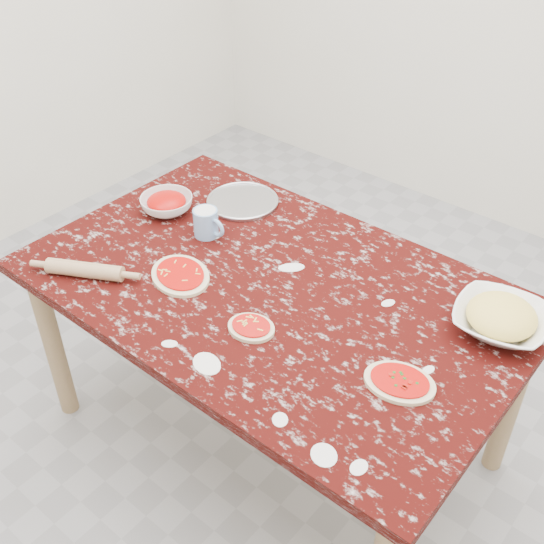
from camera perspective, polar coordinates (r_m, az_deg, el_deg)
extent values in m
plane|color=gray|center=(2.66, 0.00, -13.81)|extent=(4.00, 4.00, 0.00)
cube|color=black|center=(2.14, 0.00, -1.49)|extent=(1.60, 1.00, 0.04)
cube|color=#8F6D51|center=(2.18, 0.00, -2.72)|extent=(1.50, 0.90, 0.08)
cylinder|color=#8F6D51|center=(2.62, -18.40, -5.93)|extent=(0.07, 0.07, 0.71)
cylinder|color=#8F6D51|center=(3.00, -5.49, 2.36)|extent=(0.07, 0.07, 0.71)
cylinder|color=#8F6D51|center=(2.44, 20.01, -10.26)|extent=(0.07, 0.07, 0.71)
cylinder|color=#B2B2B7|center=(2.54, -2.56, 6.08)|extent=(0.32, 0.32, 0.01)
imported|color=white|center=(2.50, -9.08, 5.80)|extent=(0.24, 0.24, 0.06)
imported|color=white|center=(2.05, 19.12, -4.01)|extent=(0.32, 0.32, 0.07)
cylinder|color=#7AA3D5|center=(2.34, -5.73, 4.27)|extent=(0.09, 0.09, 0.10)
torus|color=#7AA3D5|center=(2.31, -4.84, 3.82)|extent=(0.07, 0.02, 0.07)
cylinder|color=silver|center=(2.32, -5.79, 5.01)|extent=(0.07, 0.07, 0.01)
ellipsoid|color=beige|center=(2.17, -7.92, -0.31)|extent=(0.28, 0.25, 0.01)
ellipsoid|color=red|center=(2.17, -7.94, -0.13)|extent=(0.23, 0.20, 0.00)
ellipsoid|color=beige|center=(1.96, -1.81, -4.85)|extent=(0.17, 0.15, 0.01)
ellipsoid|color=red|center=(1.95, -1.81, -4.67)|extent=(0.14, 0.12, 0.00)
ellipsoid|color=beige|center=(1.84, 10.96, -9.37)|extent=(0.23, 0.20, 0.01)
ellipsoid|color=red|center=(1.83, 10.99, -9.19)|extent=(0.19, 0.16, 0.00)
cylinder|color=tan|center=(2.23, -15.87, 0.19)|extent=(0.25, 0.17, 0.05)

